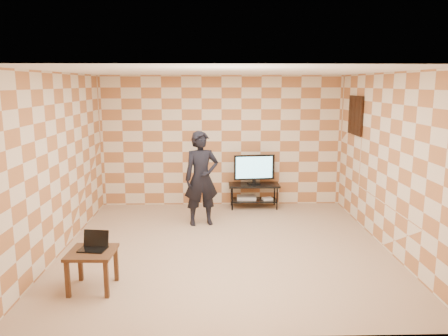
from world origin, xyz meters
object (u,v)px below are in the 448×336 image
at_px(tv, 254,168).
at_px(side_table, 92,258).
at_px(person, 201,178).
at_px(tv_stand, 254,190).

bearing_deg(tv, side_table, -123.17).
distance_m(tv, person, 1.48).
bearing_deg(tv_stand, tv, -96.49).
height_order(tv_stand, tv, tv).
bearing_deg(person, tv_stand, 32.12).
bearing_deg(side_table, tv, 56.83).
distance_m(tv_stand, side_table, 4.29).
xyz_separation_m(tv, person, (-1.05, -1.05, 0.02)).
relative_size(tv_stand, tv, 1.23).
relative_size(side_table, person, 0.34).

